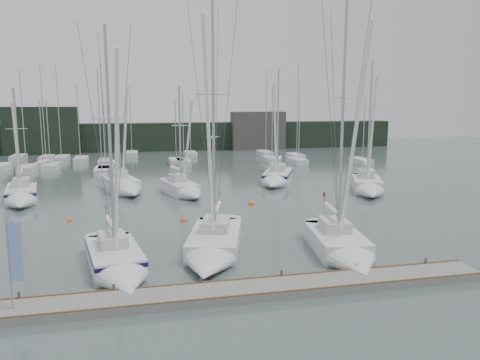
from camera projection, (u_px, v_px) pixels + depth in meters
name	position (u px, v px, depth m)	size (l,w,h in m)	color
ground	(226.00, 260.00, 26.55)	(160.00, 160.00, 0.00)	#465552
dock	(247.00, 291.00, 21.71)	(24.00, 2.00, 0.40)	slate
far_treeline	(160.00, 137.00, 85.74)	(90.00, 4.00, 5.00)	black
far_building_left	(42.00, 131.00, 79.17)	(12.00, 3.00, 8.00)	black
far_building_right	(258.00, 131.00, 87.60)	(10.00, 3.00, 7.00)	#42403D
mast_forest	(122.00, 160.00, 67.45)	(57.11, 22.99, 14.67)	silver
sailboat_near_left	(118.00, 266.00, 24.07)	(3.90, 8.52, 13.57)	silver
sailboat_near_center	(212.00, 251.00, 26.57)	(5.29, 9.93, 15.78)	silver
sailboat_near_right	(345.00, 250.00, 26.50)	(3.99, 8.84, 15.40)	silver
sailboat_mid_a	(21.00, 197.00, 41.17)	(3.93, 8.42, 10.86)	silver
sailboat_mid_b	(124.00, 187.00, 45.94)	(4.98, 9.27, 12.44)	silver
sailboat_mid_c	(185.00, 190.00, 44.35)	(4.12, 7.65, 11.02)	silver
sailboat_mid_d	(276.00, 179.00, 50.45)	(5.83, 8.54, 13.27)	silver
sailboat_mid_e	(368.00, 187.00, 45.65)	(5.80, 9.11, 13.58)	silver
buoy_a	(184.00, 221.00, 35.28)	(0.52, 0.52, 0.52)	#EB5414
buoy_b	(252.00, 204.00, 40.88)	(0.57, 0.57, 0.57)	#EB5414
buoy_c	(70.00, 220.00, 35.32)	(0.43, 0.43, 0.43)	#EB5414
dock_banner	(13.00, 257.00, 19.09)	(0.57, 0.09, 3.75)	#A1A4A9
seagull	(212.00, 138.00, 28.29)	(0.91, 0.47, 0.18)	white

